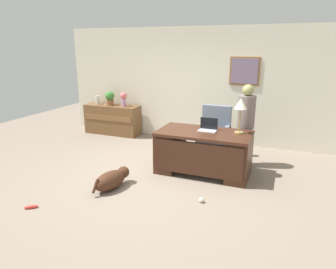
{
  "coord_description": "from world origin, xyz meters",
  "views": [
    {
      "loc": [
        2.05,
        -4.5,
        2.26
      ],
      "look_at": [
        0.13,
        0.3,
        0.75
      ],
      "focal_mm": 32.6,
      "sensor_mm": 36.0,
      "label": 1
    }
  ],
  "objects_px": {
    "credenza": "(113,119)",
    "armchair": "(214,135)",
    "potted_plant": "(110,98)",
    "dog_toy_ball": "(201,200)",
    "desk": "(203,151)",
    "person_standing": "(246,125)",
    "desk_lamp": "(241,106)",
    "vase_empty": "(98,100)",
    "dog_lying": "(112,179)",
    "dog_toy_bone": "(31,207)",
    "vase_with_flowers": "(124,98)",
    "laptop": "(208,128)"
  },
  "relations": [
    {
      "from": "vase_with_flowers",
      "to": "armchair",
      "type": "bearing_deg",
      "value": -16.09
    },
    {
      "from": "dog_toy_ball",
      "to": "dog_lying",
      "type": "bearing_deg",
      "value": -176.76
    },
    {
      "from": "desk",
      "to": "dog_toy_bone",
      "type": "height_order",
      "value": "desk"
    },
    {
      "from": "vase_empty",
      "to": "dog_toy_ball",
      "type": "xyz_separation_m",
      "value": [
        3.66,
        -2.76,
        -0.84
      ]
    },
    {
      "from": "dog_lying",
      "to": "desk_lamp",
      "type": "relative_size",
      "value": 1.27
    },
    {
      "from": "vase_with_flowers",
      "to": "potted_plant",
      "type": "height_order",
      "value": "potted_plant"
    },
    {
      "from": "desk",
      "to": "person_standing",
      "type": "distance_m",
      "value": 1.0
    },
    {
      "from": "credenza",
      "to": "person_standing",
      "type": "relative_size",
      "value": 0.93
    },
    {
      "from": "vase_empty",
      "to": "dog_toy_bone",
      "type": "height_order",
      "value": "vase_empty"
    },
    {
      "from": "desk",
      "to": "desk_lamp",
      "type": "xyz_separation_m",
      "value": [
        0.59,
        0.16,
        0.85
      ]
    },
    {
      "from": "dog_lying",
      "to": "armchair",
      "type": "bearing_deg",
      "value": 60.57
    },
    {
      "from": "credenza",
      "to": "vase_empty",
      "type": "xyz_separation_m",
      "value": [
        -0.44,
        0.0,
        0.49
      ]
    },
    {
      "from": "potted_plant",
      "to": "dog_toy_ball",
      "type": "bearing_deg",
      "value": -40.08
    },
    {
      "from": "desk_lamp",
      "to": "potted_plant",
      "type": "relative_size",
      "value": 1.71
    },
    {
      "from": "dog_lying",
      "to": "dog_toy_bone",
      "type": "distance_m",
      "value": 1.25
    },
    {
      "from": "credenza",
      "to": "armchair",
      "type": "bearing_deg",
      "value": -14.17
    },
    {
      "from": "desk_lamp",
      "to": "potted_plant",
      "type": "xyz_separation_m",
      "value": [
        -3.58,
        1.51,
        -0.3
      ]
    },
    {
      "from": "armchair",
      "to": "credenza",
      "type": "bearing_deg",
      "value": 165.83
    },
    {
      "from": "credenza",
      "to": "armchair",
      "type": "height_order",
      "value": "armchair"
    },
    {
      "from": "armchair",
      "to": "desk_lamp",
      "type": "relative_size",
      "value": 1.74
    },
    {
      "from": "credenza",
      "to": "dog_toy_ball",
      "type": "relative_size",
      "value": 18.71
    },
    {
      "from": "person_standing",
      "to": "vase_empty",
      "type": "distance_m",
      "value": 4.13
    },
    {
      "from": "desk",
      "to": "credenza",
      "type": "xyz_separation_m",
      "value": [
        -2.94,
        1.67,
        -0.04
      ]
    },
    {
      "from": "credenza",
      "to": "laptop",
      "type": "height_order",
      "value": "laptop"
    },
    {
      "from": "credenza",
      "to": "person_standing",
      "type": "distance_m",
      "value": 3.73
    },
    {
      "from": "armchair",
      "to": "laptop",
      "type": "height_order",
      "value": "armchair"
    },
    {
      "from": "armchair",
      "to": "vase_empty",
      "type": "xyz_separation_m",
      "value": [
        -3.35,
        0.74,
        0.4
      ]
    },
    {
      "from": "armchair",
      "to": "dog_toy_bone",
      "type": "height_order",
      "value": "armchair"
    },
    {
      "from": "credenza",
      "to": "dog_toy_ball",
      "type": "bearing_deg",
      "value": -40.5
    },
    {
      "from": "laptop",
      "to": "dog_toy_bone",
      "type": "height_order",
      "value": "laptop"
    },
    {
      "from": "desk_lamp",
      "to": "vase_with_flowers",
      "type": "xyz_separation_m",
      "value": [
        -3.17,
        1.51,
        -0.3
      ]
    },
    {
      "from": "vase_empty",
      "to": "dog_toy_bone",
      "type": "relative_size",
      "value": 1.11
    },
    {
      "from": "desk_lamp",
      "to": "dog_toy_bone",
      "type": "height_order",
      "value": "desk_lamp"
    },
    {
      "from": "desk",
      "to": "credenza",
      "type": "height_order",
      "value": "desk"
    },
    {
      "from": "desk_lamp",
      "to": "vase_with_flowers",
      "type": "distance_m",
      "value": 3.53
    },
    {
      "from": "potted_plant",
      "to": "dog_toy_ball",
      "type": "height_order",
      "value": "potted_plant"
    },
    {
      "from": "desk",
      "to": "desk_lamp",
      "type": "distance_m",
      "value": 1.04
    },
    {
      "from": "desk_lamp",
      "to": "potted_plant",
      "type": "height_order",
      "value": "desk_lamp"
    },
    {
      "from": "vase_empty",
      "to": "potted_plant",
      "type": "distance_m",
      "value": 0.4
    },
    {
      "from": "credenza",
      "to": "person_standing",
      "type": "bearing_deg",
      "value": -15.67
    },
    {
      "from": "desk",
      "to": "vase_with_flowers",
      "type": "relative_size",
      "value": 4.64
    },
    {
      "from": "desk",
      "to": "laptop",
      "type": "xyz_separation_m",
      "value": [
        0.04,
        0.13,
        0.42
      ]
    },
    {
      "from": "desk",
      "to": "person_standing",
      "type": "bearing_deg",
      "value": 46.67
    },
    {
      "from": "dog_lying",
      "to": "vase_with_flowers",
      "type": "xyz_separation_m",
      "value": [
        -1.37,
        2.84,
        0.81
      ]
    },
    {
      "from": "credenza",
      "to": "desk_lamp",
      "type": "relative_size",
      "value": 2.39
    },
    {
      "from": "person_standing",
      "to": "potted_plant",
      "type": "height_order",
      "value": "person_standing"
    },
    {
      "from": "person_standing",
      "to": "dog_lying",
      "type": "height_order",
      "value": "person_standing"
    },
    {
      "from": "credenza",
      "to": "dog_toy_ball",
      "type": "xyz_separation_m",
      "value": [
        3.23,
        -2.76,
        -0.34
      ]
    },
    {
      "from": "vase_empty",
      "to": "potted_plant",
      "type": "relative_size",
      "value": 0.62
    },
    {
      "from": "armchair",
      "to": "vase_empty",
      "type": "height_order",
      "value": "armchair"
    }
  ]
}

